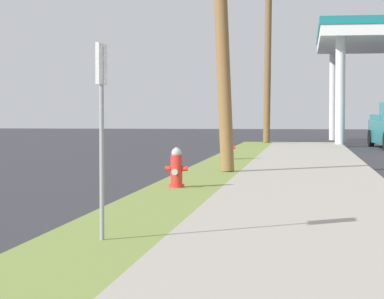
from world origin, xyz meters
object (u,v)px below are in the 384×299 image
fire_hydrant_third (228,148)px  street_sign_post (101,100)px  utility_pole_background (268,48)px  fire_hydrant_second (176,170)px

fire_hydrant_third → street_sign_post: size_ratio=0.35×
fire_hydrant_third → utility_pole_background: (0.52, 14.40, 4.13)m
fire_hydrant_third → fire_hydrant_second: bearing=-90.4°
fire_hydrant_second → fire_hydrant_third: bearing=89.6°
fire_hydrant_second → street_sign_post: street_sign_post is taller
fire_hydrant_second → fire_hydrant_third: size_ratio=1.00×
fire_hydrant_second → utility_pole_background: bearing=88.6°
utility_pole_background → street_sign_post: bearing=-90.8°
fire_hydrant_third → street_sign_post: bearing=-89.6°
fire_hydrant_second → street_sign_post: size_ratio=0.35×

